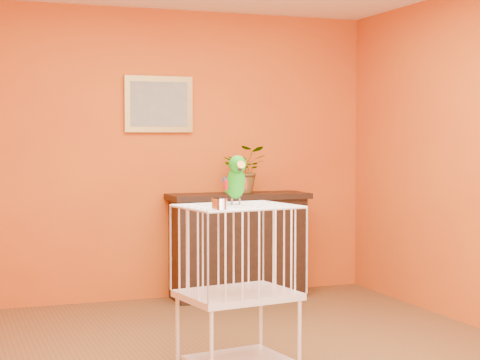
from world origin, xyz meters
name	(u,v)px	position (x,y,z in m)	size (l,w,h in m)	color
room_shell	(247,117)	(0.00, 0.00, 1.58)	(4.50, 4.50, 4.50)	#D15C13
console_cabinet	(238,245)	(0.69, 2.03, 0.48)	(1.28, 0.46, 0.95)	black
potted_plant	(243,175)	(0.74, 2.07, 1.12)	(0.39, 0.43, 0.34)	#26722D
framed_picture	(159,104)	(0.00, 2.22, 1.75)	(0.62, 0.04, 0.50)	#B49140
birdcage	(238,286)	(-0.13, -0.18, 0.54)	(0.74, 0.61, 1.03)	white
feed_cup	(219,204)	(-0.33, -0.42, 1.07)	(0.09, 0.09, 0.06)	silver
parrot	(236,180)	(-0.12, -0.11, 1.19)	(0.15, 0.28, 0.31)	#59544C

